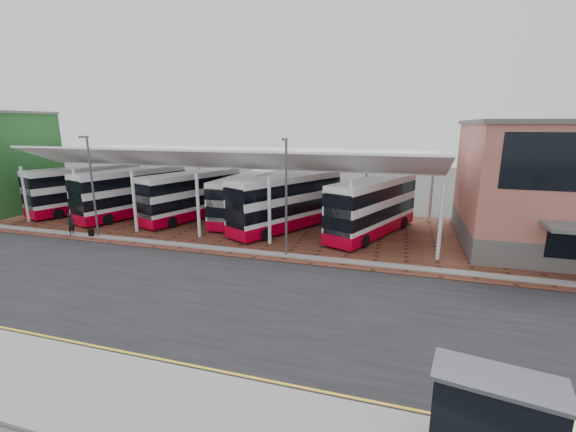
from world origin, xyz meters
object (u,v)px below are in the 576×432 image
object	(u,v)px
bus_3	(243,198)
pedestrian	(71,224)
bus_shelter	(508,421)
bus_2	(192,196)
bus_5	(373,207)
bus_1	(132,193)
bus_4	(287,203)
bus_0	(87,189)

from	to	relation	value
bus_3	pedestrian	distance (m)	14.53
bus_3	bus_shelter	distance (m)	29.04
bus_2	bus_shelter	size ratio (longest dim) A/B	3.25
bus_2	pedestrian	distance (m)	10.40
bus_5	bus_2	bearing A→B (deg)	-159.88
bus_1	bus_3	bearing A→B (deg)	25.16
bus_2	pedestrian	bearing A→B (deg)	-110.73
bus_1	bus_4	distance (m)	16.01
bus_5	pedestrian	bearing A→B (deg)	-140.42
bus_0	bus_5	world-z (taller)	bus_0
bus_1	bus_3	size ratio (longest dim) A/B	1.12
bus_4	bus_5	bearing A→B (deg)	31.03
bus_5	bus_3	bearing A→B (deg)	-164.56
bus_shelter	bus_0	bearing A→B (deg)	156.71
bus_2	bus_3	bearing A→B (deg)	27.79
bus_3	bus_shelter	xyz separation A→B (m)	(17.19, -23.40, -0.41)
bus_4	pedestrian	xyz separation A→B (m)	(-16.32, -6.98, -1.43)
bus_4	bus_shelter	bearing A→B (deg)	-32.28
bus_3	bus_shelter	bearing A→B (deg)	-52.45
bus_1	bus_3	distance (m)	11.29
pedestrian	bus_shelter	xyz separation A→B (m)	(28.70, -14.60, 0.79)
bus_0	pedestrian	world-z (taller)	bus_0
bus_3	bus_4	world-z (taller)	bus_4
bus_2	bus_3	distance (m)	5.04
bus_3	bus_shelter	world-z (taller)	bus_3
bus_3	bus_4	bearing A→B (deg)	-19.51
bus_5	bus_1	bearing A→B (deg)	-157.65
bus_3	bus_0	bearing A→B (deg)	-175.55
bus_0	bus_1	bearing A→B (deg)	14.82
bus_2	bus_4	distance (m)	9.84
bus_0	bus_5	size ratio (longest dim) A/B	1.01
bus_0	pedestrian	distance (m)	9.83
bus_0	bus_shelter	world-z (taller)	bus_0
bus_4	bus_1	bearing A→B (deg)	-153.31
bus_2	bus_3	xyz separation A→B (m)	(4.97, 0.81, -0.13)
bus_0	bus_shelter	bearing A→B (deg)	-13.35
bus_1	bus_shelter	world-z (taller)	bus_1
bus_shelter	pedestrian	bearing A→B (deg)	162.79
bus_3	pedestrian	world-z (taller)	bus_3
pedestrian	bus_shelter	distance (m)	32.20
bus_2	bus_1	bearing A→B (deg)	-155.23
bus_4	pedestrian	bearing A→B (deg)	-128.97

